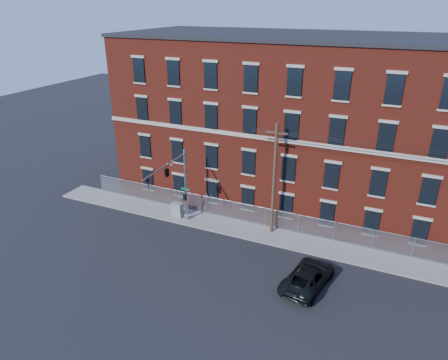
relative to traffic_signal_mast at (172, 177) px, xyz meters
name	(u,v)px	position (x,y,z in m)	size (l,w,h in m)	color
ground	(226,260)	(6.00, -2.18, -5.39)	(140.00, 140.00, 0.00)	black
sidewalk	(389,262)	(18.00, 2.82, -5.33)	(65.00, 3.00, 0.12)	gray
mill_building	(410,133)	(18.00, 11.75, 2.76)	(55.30, 14.32, 16.30)	maroon
chain_link_fence	(392,243)	(18.00, 4.12, -4.33)	(59.06, 0.06, 1.85)	#A5A8AD
traffic_signal_mast	(172,177)	(0.00, 0.00, 0.00)	(0.90, 6.75, 7.00)	#9EA0A5
utility_pole_near	(274,178)	(8.00, 3.42, -0.05)	(1.80, 0.28, 10.00)	#4A3725
pickup_truck	(308,276)	(12.68, -2.55, -4.63)	(2.50, 5.43, 1.51)	black
utility_cabinet	(177,209)	(-1.11, 2.47, -4.57)	(1.11, 0.56, 1.39)	slate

